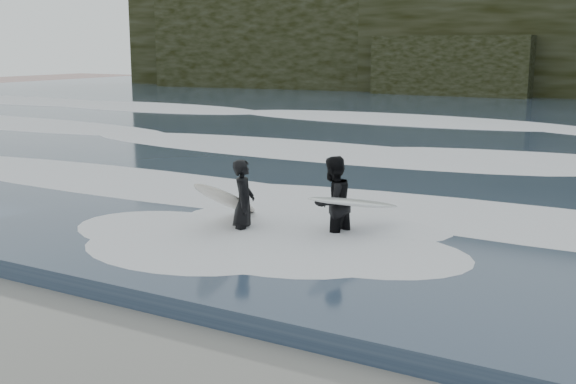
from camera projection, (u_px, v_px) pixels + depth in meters
sea at (542, 122)px, 31.54m from camera, size 90.00×52.00×0.30m
foam_near at (341, 200)px, 14.55m from camera, size 60.00×3.20×0.20m
foam_mid at (449, 154)px, 20.47m from camera, size 60.00×4.00×0.24m
foam_far at (521, 123)px, 28.09m from camera, size 60.00×4.80×0.30m
surfer_left at (238, 202)px, 12.53m from camera, size 1.17×2.26×1.55m
surfer_right at (336, 203)px, 12.27m from camera, size 1.42×2.28×1.63m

